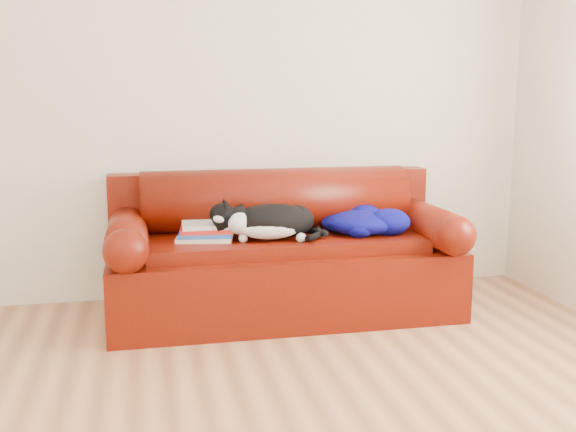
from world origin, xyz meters
name	(u,v)px	position (x,y,z in m)	size (l,w,h in m)	color
room_shell	(283,5)	(0.12, 0.02, 1.67)	(4.52, 4.02, 2.61)	beige
sofa_base	(283,276)	(0.43, 1.49, 0.24)	(2.10, 0.90, 0.50)	#3F0802
sofa_back	(275,221)	(0.43, 1.74, 0.54)	(2.10, 1.01, 0.88)	#3F0802
book_stack	(206,231)	(-0.04, 1.45, 0.55)	(0.36, 0.30, 0.10)	beige
cat	(271,223)	(0.33, 1.37, 0.60)	(0.74, 0.30, 0.26)	black
blanket	(364,221)	(0.93, 1.45, 0.57)	(0.54, 0.47, 0.17)	#02084C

